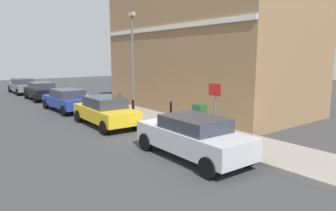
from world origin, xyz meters
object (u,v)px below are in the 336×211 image
bollard_far_kerb (133,109)px  street_sign (215,104)px  car_black (41,91)px  car_yellow (105,111)px  bollard_near_cabinet (171,111)px  car_silver (193,136)px  car_blue (67,99)px  lamppost (133,58)px  car_grey (23,86)px  utility_cabinet (199,118)px

bollard_far_kerb → street_sign: street_sign is taller
car_black → car_yellow: bearing=-179.9°
car_yellow → street_sign: bearing=-163.8°
car_black → bollard_far_kerb: 11.72m
car_yellow → bollard_far_kerb: (1.50, -0.16, -0.05)m
bollard_near_cabinet → street_sign: (-1.21, -4.14, 0.96)m
car_silver → street_sign: size_ratio=1.91×
car_black → car_silver: bearing=-179.3°
car_yellow → car_black: size_ratio=1.06×
car_blue → lamppost: 5.16m
car_grey → bollard_near_cabinet: car_grey is taller
bollard_far_kerb → lamppost: size_ratio=0.18×
car_silver → car_black: (0.00, 17.73, -0.02)m
bollard_near_cabinet → utility_cabinet: bearing=-92.6°
car_yellow → car_grey: (-0.03, 16.98, -0.02)m
utility_cabinet → street_sign: street_sign is taller
bollard_far_kerb → bollard_near_cabinet: bearing=-52.1°
car_grey → bollard_near_cabinet: (2.77, -18.74, -0.03)m
bollard_near_cabinet → lamppost: bearing=91.2°
car_black → street_sign: size_ratio=1.77×
lamppost → car_blue: bearing=126.7°
street_sign → car_grey: bearing=93.9°
car_grey → street_sign: 22.95m
car_blue → utility_cabinet: car_blue is taller
bollard_far_kerb → car_silver: bearing=-102.7°
car_yellow → bollard_near_cabinet: (2.74, -1.75, -0.05)m
car_blue → lamppost: bearing=-144.7°
car_silver → car_grey: (-0.16, 23.23, -0.03)m
car_grey → utility_cabinet: (2.67, -20.90, -0.05)m
car_yellow → car_black: 11.49m
utility_cabinet → lamppost: lamppost is taller
car_blue → bollard_far_kerb: bearing=-166.0°
car_blue → bollard_near_cabinet: 7.58m
utility_cabinet → bollard_near_cabinet: (0.10, 2.17, 0.02)m
car_silver → car_blue: (-0.13, 11.55, -0.03)m
bollard_near_cabinet → car_silver: bearing=-120.2°
car_silver → car_yellow: size_ratio=1.01×
lamppost → car_black: bearing=104.6°
car_grey → utility_cabinet: size_ratio=3.87×
car_black → bollard_near_cabinet: (2.61, -13.24, -0.03)m
lamppost → car_grey: bearing=100.0°
bollard_far_kerb → car_grey: bearing=95.1°
car_black → car_blue: bearing=179.5°
car_grey → street_sign: bearing=-176.3°
car_yellow → lamppost: size_ratio=0.76×
car_yellow → car_grey: size_ratio=0.97×
car_grey → bollard_far_kerb: size_ratio=4.28×
car_silver → bollard_far_kerb: (1.37, 6.09, -0.05)m
bollard_far_kerb → lamppost: lamppost is taller
car_blue → lamppost: (2.67, -3.58, 2.58)m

